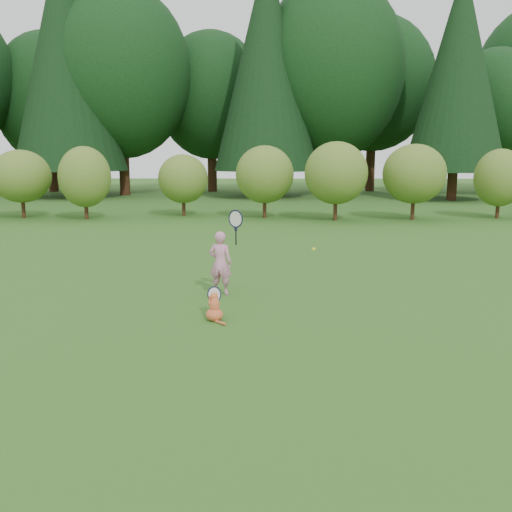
# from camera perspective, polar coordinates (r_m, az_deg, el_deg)

# --- Properties ---
(ground) EXTENTS (100.00, 100.00, 0.00)m
(ground) POSITION_cam_1_polar(r_m,az_deg,el_deg) (8.91, -1.41, -5.34)
(ground) COLOR #225818
(ground) RESTS_ON ground
(shrub_row) EXTENTS (28.00, 3.00, 2.80)m
(shrub_row) POSITION_cam_1_polar(r_m,az_deg,el_deg) (21.60, 0.20, 7.51)
(shrub_row) COLOR olive
(shrub_row) RESTS_ON ground
(woodland_backdrop) EXTENTS (48.00, 10.00, 15.00)m
(woodland_backdrop) POSITION_cam_1_polar(r_m,az_deg,el_deg) (31.99, 0.57, 19.31)
(woodland_backdrop) COLOR black
(woodland_backdrop) RESTS_ON ground
(child) EXTENTS (0.62, 0.37, 1.64)m
(child) POSITION_cam_1_polar(r_m,az_deg,el_deg) (9.74, -3.53, -0.55)
(child) COLOR pink
(child) RESTS_ON ground
(cat) EXTENTS (0.37, 0.59, 0.57)m
(cat) POSITION_cam_1_polar(r_m,az_deg,el_deg) (8.30, -4.18, -4.96)
(cat) COLOR #D24E28
(cat) RESTS_ON ground
(tennis_ball) EXTENTS (0.06, 0.06, 0.06)m
(tennis_ball) POSITION_cam_1_polar(r_m,az_deg,el_deg) (9.54, 5.80, 0.68)
(tennis_ball) COLOR yellow
(tennis_ball) RESTS_ON ground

